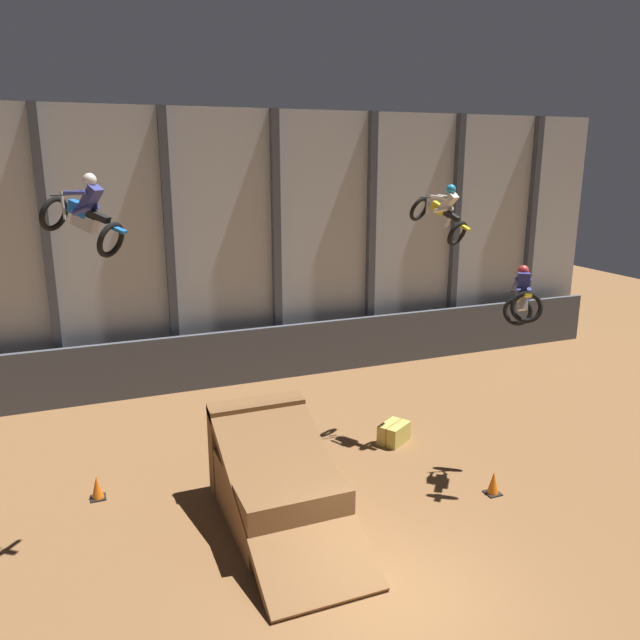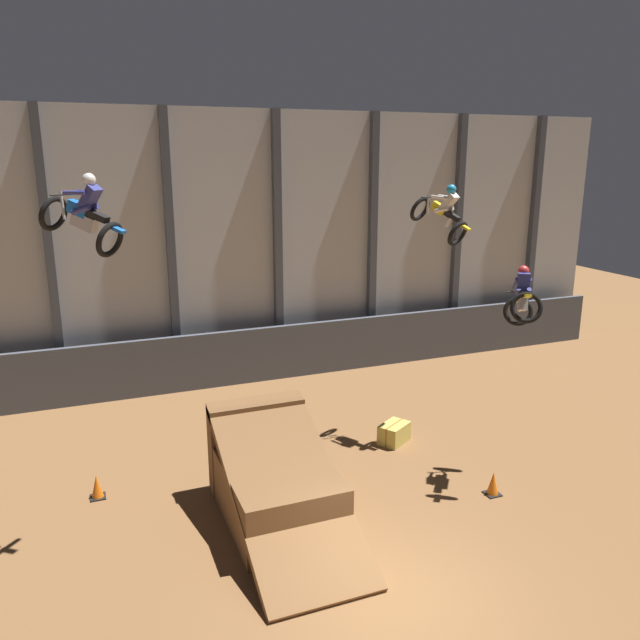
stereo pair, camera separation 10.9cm
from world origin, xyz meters
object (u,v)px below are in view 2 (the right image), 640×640
at_px(dirt_ramp, 274,481).
at_px(rider_bike_left_air, 84,216).
at_px(rider_bike_center_air, 442,214).
at_px(traffic_cone_arena_edge, 493,484).
at_px(rider_bike_right_air, 522,300).
at_px(hay_bale_trackside, 394,433).
at_px(traffic_cone_near_ramp, 97,487).

distance_m(dirt_ramp, rider_bike_left_air, 6.99).
height_order(dirt_ramp, rider_bike_left_air, rider_bike_left_air).
distance_m(rider_bike_center_air, traffic_cone_arena_edge, 7.16).
bearing_deg(rider_bike_center_air, rider_bike_right_air, -103.36).
distance_m(rider_bike_center_air, hay_bale_trackside, 6.29).
distance_m(traffic_cone_arena_edge, hay_bale_trackside, 3.52).
height_order(rider_bike_left_air, traffic_cone_arena_edge, rider_bike_left_air).
bearing_deg(dirt_ramp, rider_bike_right_air, -4.23).
relative_size(dirt_ramp, rider_bike_left_air, 2.91).
distance_m(rider_bike_left_air, traffic_cone_near_ramp, 6.67).
bearing_deg(rider_bike_right_air, rider_bike_center_air, 131.57).
distance_m(rider_bike_left_air, rider_bike_center_air, 9.31).
bearing_deg(rider_bike_left_air, dirt_ramp, -61.09).
distance_m(rider_bike_left_air, traffic_cone_arena_edge, 11.00).
relative_size(dirt_ramp, hay_bale_trackside, 4.64).
height_order(rider_bike_center_air, traffic_cone_arena_edge, rider_bike_center_air).
bearing_deg(hay_bale_trackside, rider_bike_left_air, -169.80).
distance_m(rider_bike_left_air, rider_bike_right_air, 9.98).
bearing_deg(rider_bike_left_air, rider_bike_center_air, -37.30).
height_order(rider_bike_right_air, traffic_cone_near_ramp, rider_bike_right_air).
relative_size(rider_bike_right_air, traffic_cone_near_ramp, 3.09).
xyz_separation_m(dirt_ramp, rider_bike_center_air, (5.67, 2.49, 5.61)).
relative_size(traffic_cone_arena_edge, hay_bale_trackside, 0.54).
bearing_deg(rider_bike_right_air, traffic_cone_near_ramp, -162.79).
bearing_deg(dirt_ramp, traffic_cone_near_ramp, 149.78).
relative_size(dirt_ramp, rider_bike_right_air, 2.80).
height_order(rider_bike_center_air, traffic_cone_near_ramp, rider_bike_center_air).
distance_m(rider_bike_right_air, traffic_cone_near_ramp, 11.12).
relative_size(rider_bike_center_air, rider_bike_right_air, 1.05).
bearing_deg(hay_bale_trackside, dirt_ramp, -152.38).
xyz_separation_m(traffic_cone_near_ramp, traffic_cone_arena_edge, (8.89, -3.35, 0.00)).
relative_size(traffic_cone_near_ramp, traffic_cone_arena_edge, 1.00).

